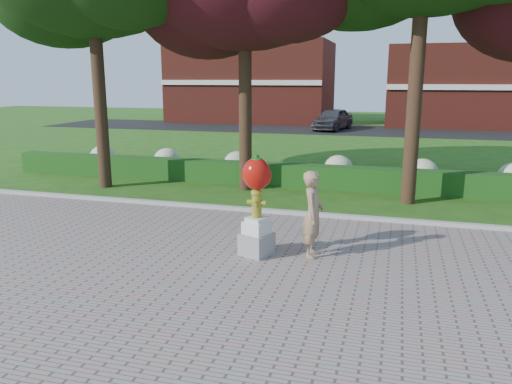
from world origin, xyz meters
TOP-DOWN VIEW (x-y plane):
  - ground at (0.00, 0.00)m, footprint 100.00×100.00m
  - walkway at (0.00, -4.00)m, footprint 40.00×14.00m
  - curb at (0.00, 3.00)m, footprint 40.00×0.18m
  - lawn_hedge at (0.00, 7.00)m, footprint 24.00×0.70m
  - hydrangea_row at (0.57, 8.00)m, footprint 20.10×1.10m
  - street at (0.00, 28.00)m, footprint 50.00×8.00m
  - building_left at (-10.00, 34.00)m, footprint 14.00×8.00m
  - building_right at (8.00, 34.00)m, footprint 12.00×8.00m
  - hydrant_sculpture at (0.24, -0.46)m, footprint 0.78×0.78m
  - woman at (1.43, -0.23)m, footprint 0.48×0.71m
  - parked_car at (-1.75, 27.63)m, footprint 2.96×5.13m

SIDE VIEW (x-z plane):
  - ground at x=0.00m, z-range 0.00..0.00m
  - street at x=0.00m, z-range 0.00..0.02m
  - walkway at x=0.00m, z-range 0.00..0.04m
  - curb at x=0.00m, z-range 0.00..0.15m
  - lawn_hedge at x=0.00m, z-range 0.00..0.80m
  - hydrangea_row at x=0.57m, z-range 0.06..1.04m
  - parked_car at x=-1.75m, z-range 0.02..1.66m
  - woman at x=1.43m, z-range 0.04..1.93m
  - hydrant_sculpture at x=0.24m, z-range 0.11..2.32m
  - building_right at x=8.00m, z-range 0.00..6.40m
  - building_left at x=-10.00m, z-range 0.00..7.00m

